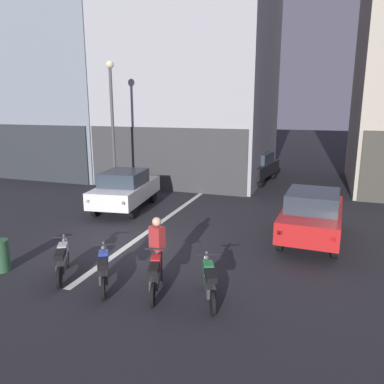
{
  "coord_description": "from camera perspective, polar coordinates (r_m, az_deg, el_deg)",
  "views": [
    {
      "loc": [
        5.5,
        -9.75,
        4.28
      ],
      "look_at": [
        1.44,
        2.0,
        1.4
      ],
      "focal_mm": 35.13,
      "sensor_mm": 36.0,
      "label": 1
    }
  ],
  "objects": [
    {
      "name": "building_corner_left",
      "position": [
        28.56,
        -19.64,
        25.74
      ],
      "size": [
        10.08,
        9.89,
        21.81
      ],
      "color": "gray",
      "rests_on": "ground"
    },
    {
      "name": "motorcycle_silver_row_leftmost",
      "position": [
        10.18,
        -19.08,
        -9.78
      ],
      "size": [
        0.88,
        1.49,
        0.98
      ],
      "color": "black",
      "rests_on": "ground"
    },
    {
      "name": "car_red_parked_kerbside",
      "position": [
        12.64,
        17.77,
        -3.17
      ],
      "size": [
        1.96,
        4.18,
        1.64
      ],
      "color": "black",
      "rests_on": "ground"
    },
    {
      "name": "trash_bin",
      "position": [
        11.2,
        -27.05,
        -8.6
      ],
      "size": [
        0.44,
        0.44,
        0.85
      ],
      "primitive_type": "cylinder",
      "color": "#2D5938",
      "rests_on": "ground"
    },
    {
      "name": "car_black_down_street",
      "position": [
        21.71,
        9.58,
        3.87
      ],
      "size": [
        2.27,
        4.29,
        1.64
      ],
      "color": "black",
      "rests_on": "ground"
    },
    {
      "name": "street_lamp",
      "position": [
        17.73,
        -12.02,
        11.28
      ],
      "size": [
        0.36,
        0.36,
        6.2
      ],
      "color": "#47474C",
      "rests_on": "ground"
    },
    {
      "name": "lane_centre_line",
      "position": [
        17.22,
        -0.17,
        -1.33
      ],
      "size": [
        0.2,
        18.0,
        0.01
      ],
      "primitive_type": "cube",
      "color": "silver",
      "rests_on": "ground"
    },
    {
      "name": "ground_plane",
      "position": [
        11.98,
        -9.75,
        -8.08
      ],
      "size": [
        120.0,
        120.0,
        0.0
      ],
      "primitive_type": "plane",
      "color": "#232328"
    },
    {
      "name": "motorcycle_green_row_right_mid",
      "position": [
        8.58,
        2.61,
        -13.43
      ],
      "size": [
        0.76,
        1.56,
        0.98
      ],
      "color": "black",
      "rests_on": "ground"
    },
    {
      "name": "person_by_motorcycles",
      "position": [
        9.29,
        -5.29,
        -8.66
      ],
      "size": [
        0.42,
        0.34,
        1.67
      ],
      "color": "#23232D",
      "rests_on": "ground"
    },
    {
      "name": "motorcycle_blue_row_left_mid",
      "position": [
        9.39,
        -13.26,
        -11.36
      ],
      "size": [
        0.89,
        1.48,
        0.98
      ],
      "color": "black",
      "rests_on": "ground"
    },
    {
      "name": "motorcycle_red_row_centre",
      "position": [
        8.93,
        -5.59,
        -12.37
      ],
      "size": [
        0.67,
        1.61,
        0.98
      ],
      "color": "black",
      "rests_on": "ground"
    },
    {
      "name": "car_white_crossing_near",
      "position": [
        15.93,
        -10.06,
        0.54
      ],
      "size": [
        2.29,
        4.3,
        1.64
      ],
      "color": "black",
      "rests_on": "ground"
    }
  ]
}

